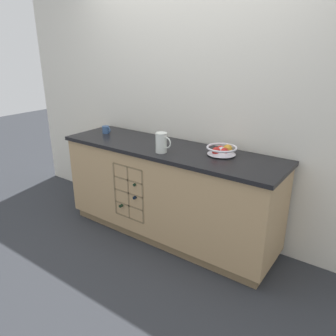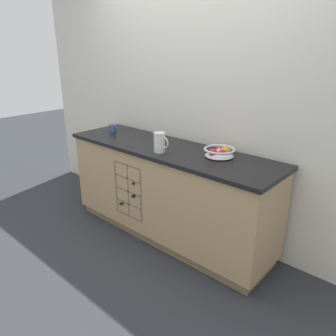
{
  "view_description": "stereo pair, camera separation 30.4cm",
  "coord_description": "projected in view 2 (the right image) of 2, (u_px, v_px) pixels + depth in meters",
  "views": [
    {
      "loc": [
        1.66,
        -2.31,
        1.78
      ],
      "look_at": [
        0.0,
        0.0,
        0.71
      ],
      "focal_mm": 35.0,
      "sensor_mm": 36.0,
      "label": 1
    },
    {
      "loc": [
        1.9,
        -2.12,
        1.78
      ],
      "look_at": [
        0.0,
        0.0,
        0.71
      ],
      "focal_mm": 35.0,
      "sensor_mm": 36.0,
      "label": 2
    }
  ],
  "objects": [
    {
      "name": "white_pitcher",
      "position": [
        160.0,
        142.0,
        2.81
      ],
      "size": [
        0.15,
        0.1,
        0.18
      ],
      "color": "silver",
      "rests_on": "kitchen_island"
    },
    {
      "name": "ceramic_mug",
      "position": [
        113.0,
        128.0,
        3.5
      ],
      "size": [
        0.11,
        0.07,
        0.08
      ],
      "color": "#385684",
      "rests_on": "kitchen_island"
    },
    {
      "name": "ground_plane",
      "position": [
        168.0,
        234.0,
        3.29
      ],
      "size": [
        14.0,
        14.0,
        0.0
      ],
      "primitive_type": "plane",
      "color": "#2D3035"
    },
    {
      "name": "fruit_bowl",
      "position": [
        220.0,
        152.0,
        2.71
      ],
      "size": [
        0.26,
        0.26,
        0.09
      ],
      "color": "silver",
      "rests_on": "kitchen_island"
    },
    {
      "name": "kitchen_island",
      "position": [
        168.0,
        192.0,
        3.13
      ],
      "size": [
        2.15,
        0.62,
        0.91
      ],
      "color": "olive",
      "rests_on": "ground_plane"
    },
    {
      "name": "back_wall",
      "position": [
        193.0,
        102.0,
        3.09
      ],
      "size": [
        4.51,
        0.06,
        2.55
      ],
      "primitive_type": "cube",
      "color": "silver",
      "rests_on": "ground_plane"
    }
  ]
}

